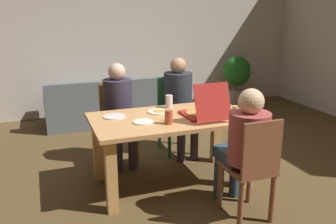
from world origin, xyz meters
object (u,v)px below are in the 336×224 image
(chair_1, at_px, (175,111))
(pizza_box_0, at_px, (203,112))
(dining_table, at_px, (171,129))
(chair_2, at_px, (252,169))
(couch, at_px, (103,107))
(potted_plant, at_px, (237,77))
(person_2, at_px, (245,141))
(drinking_glass_0, at_px, (169,101))
(chair_0, at_px, (117,118))
(plate_0, at_px, (114,116))
(drinking_glass_1, at_px, (169,117))
(person_0, at_px, (119,106))
(person_1, at_px, (180,99))
(plate_1, at_px, (143,122))
(plate_3, at_px, (209,104))
(drinking_glass_2, at_px, (235,112))
(plate_2, at_px, (159,111))

(chair_1, xyz_separation_m, pizza_box_0, (-0.10, -1.04, 0.28))
(dining_table, xyz_separation_m, chair_2, (0.40, -0.90, -0.12))
(couch, relative_size, potted_plant, 1.88)
(dining_table, bearing_deg, chair_2, -66.00)
(person_2, bearing_deg, pizza_box_0, 98.59)
(dining_table, relative_size, drinking_glass_0, 11.39)
(chair_1, height_order, pizza_box_0, pizza_box_0)
(chair_0, height_order, pizza_box_0, pizza_box_0)
(chair_2, bearing_deg, person_2, 90.00)
(chair_2, distance_m, potted_plant, 3.96)
(chair_1, height_order, plate_0, chair_1)
(chair_0, distance_m, drinking_glass_1, 1.16)
(person_0, distance_m, drinking_glass_1, 0.99)
(person_1, height_order, plate_1, person_1)
(dining_table, relative_size, person_1, 1.32)
(person_2, relative_size, plate_0, 5.21)
(person_1, distance_m, drinking_glass_0, 0.53)
(pizza_box_0, distance_m, drinking_glass_0, 0.50)
(chair_2, height_order, drinking_glass_1, chair_2)
(plate_1, xyz_separation_m, plate_3, (0.89, 0.37, 0.00))
(chair_2, bearing_deg, drinking_glass_2, 74.04)
(person_1, xyz_separation_m, chair_2, (-0.00, -1.67, -0.24))
(potted_plant, bearing_deg, drinking_glass_1, -130.88)
(drinking_glass_2, bearing_deg, plate_1, 168.43)
(chair_0, bearing_deg, drinking_glass_2, -49.90)
(dining_table, relative_size, person_2, 1.39)
(plate_2, xyz_separation_m, drinking_glass_1, (-0.04, -0.42, 0.06))
(drinking_glass_2, bearing_deg, person_2, -110.32)
(plate_1, distance_m, plate_3, 0.97)
(drinking_glass_1, bearing_deg, pizza_box_0, 13.39)
(dining_table, height_order, couch, couch)
(chair_2, height_order, couch, chair_2)
(plate_2, relative_size, drinking_glass_2, 1.86)
(pizza_box_0, relative_size, couch, 0.27)
(chair_1, xyz_separation_m, person_2, (0.00, -1.68, 0.18))
(chair_2, distance_m, couch, 3.36)
(dining_table, distance_m, plate_2, 0.26)
(plate_2, distance_m, drinking_glass_1, 0.42)
(chair_1, xyz_separation_m, plate_3, (0.16, -0.64, 0.23))
(chair_2, bearing_deg, couch, 101.97)
(pizza_box_0, height_order, drinking_glass_2, pizza_box_0)
(person_0, xyz_separation_m, person_1, (0.79, 0.04, 0.01))
(plate_0, relative_size, plate_1, 1.10)
(drinking_glass_2, bearing_deg, chair_0, 130.10)
(plate_0, distance_m, plate_3, 1.12)
(person_0, bearing_deg, plate_2, -59.16)
(chair_1, bearing_deg, chair_2, -90.00)
(chair_0, distance_m, person_0, 0.24)
(person_2, bearing_deg, chair_2, -90.00)
(chair_1, relative_size, plate_3, 4.04)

